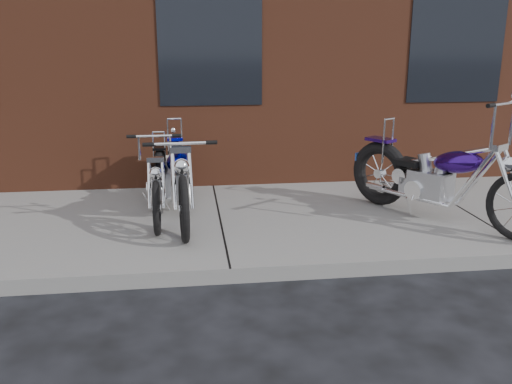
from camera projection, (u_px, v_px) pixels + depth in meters
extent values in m
plane|color=#28292F|center=(231.00, 284.00, 4.95)|extent=(120.00, 120.00, 0.00)
cube|color=gray|center=(220.00, 224.00, 6.36)|extent=(22.00, 3.00, 0.15)
torus|color=black|center=(391.00, 176.00, 6.66)|extent=(0.57, 0.76, 0.81)
cube|color=#979AA2|center=(443.00, 188.00, 6.14)|extent=(0.51, 0.55, 0.34)
ellipsoid|color=#2D0E6B|center=(472.00, 165.00, 5.83)|extent=(0.58, 0.67, 0.34)
cube|color=black|center=(422.00, 164.00, 6.30)|extent=(0.40, 0.41, 0.07)
cylinder|color=white|center=(399.00, 143.00, 6.49)|extent=(0.03, 0.03, 0.54)
cylinder|color=white|center=(429.00, 194.00, 6.44)|extent=(0.59, 0.87, 0.05)
torus|color=black|center=(176.00, 172.00, 6.93)|extent=(0.20, 0.78, 0.78)
torus|color=black|center=(185.00, 214.00, 5.34)|extent=(0.12, 0.70, 0.70)
cube|color=#979AA2|center=(179.00, 186.00, 6.28)|extent=(0.33, 0.45, 0.32)
ellipsoid|color=#0105A5|center=(180.00, 165.00, 5.91)|extent=(0.32, 0.61, 0.33)
cube|color=beige|center=(177.00, 163.00, 6.49)|extent=(0.28, 0.32, 0.06)
cylinder|color=white|center=(183.00, 183.00, 5.39)|extent=(0.06, 0.32, 0.58)
cylinder|color=white|center=(181.00, 146.00, 5.43)|extent=(0.59, 0.07, 0.03)
cylinder|color=white|center=(176.00, 141.00, 6.74)|extent=(0.03, 0.03, 0.52)
cylinder|color=white|center=(190.00, 192.00, 6.57)|extent=(0.11, 0.97, 0.05)
torus|color=black|center=(160.00, 176.00, 6.94)|extent=(0.14, 0.66, 0.66)
torus|color=black|center=(156.00, 212.00, 5.58)|extent=(0.07, 0.59, 0.59)
cube|color=#979AA2|center=(159.00, 189.00, 6.39)|extent=(0.26, 0.37, 0.27)
ellipsoid|color=black|center=(157.00, 172.00, 6.07)|extent=(0.24, 0.50, 0.28)
cube|color=black|center=(159.00, 169.00, 6.56)|extent=(0.22, 0.26, 0.05)
cylinder|color=white|center=(156.00, 187.00, 5.63)|extent=(0.04, 0.27, 0.49)
cylinder|color=white|center=(154.00, 138.00, 5.61)|extent=(0.50, 0.03, 0.03)
cylinder|color=white|center=(159.00, 151.00, 6.78)|extent=(0.02, 0.02, 0.44)
cylinder|color=white|center=(169.00, 194.00, 6.62)|extent=(0.05, 0.82, 0.04)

